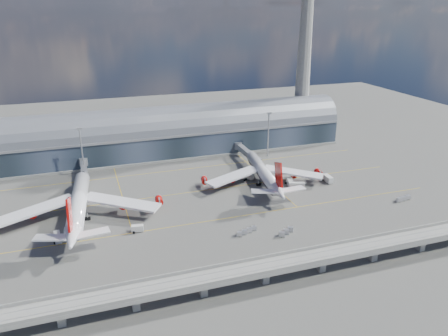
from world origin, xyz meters
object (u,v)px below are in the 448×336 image
object	(u,v)px
floodlight_mast_right	(268,133)
service_truck_3	(328,179)
floodlight_mast_left	(82,152)
service_truck_0	(58,237)
service_truck_4	(290,182)
service_truck_5	(247,176)
cargo_train_2	(403,199)
airliner_left	(78,205)
cargo_train_1	(247,231)
service_truck_2	(297,185)
control_tower	(304,56)
cargo_train_0	(286,232)
service_truck_1	(137,228)
airliner_right	(264,173)

from	to	relation	value
floodlight_mast_right	service_truck_3	size ratio (longest dim) A/B	3.77
floodlight_mast_left	floodlight_mast_right	world-z (taller)	same
service_truck_3	service_truck_0	bearing A→B (deg)	-169.12
service_truck_4	service_truck_5	xyz separation A→B (m)	(-16.50, 13.52, 0.05)
floodlight_mast_left	cargo_train_2	xyz separation A→B (m)	(132.57, -74.05, -12.69)
airliner_left	cargo_train_1	bearing A→B (deg)	-23.52
service_truck_2	floodlight_mast_left	bearing A→B (deg)	82.80
floodlight_mast_left	service_truck_4	xyz separation A→B (m)	(92.87, -41.99, -12.13)
control_tower	service_truck_0	xyz separation A→B (m)	(-146.86, -90.03, -50.22)
cargo_train_0	cargo_train_2	distance (m)	63.40
floodlight_mast_left	service_truck_4	world-z (taller)	floodlight_mast_left
floodlight_mast_left	service_truck_4	distance (m)	102.64
service_truck_0	cargo_train_2	bearing A→B (deg)	-10.93
service_truck_1	cargo_train_2	distance (m)	116.02
airliner_left	service_truck_0	size ratio (longest dim) A/B	10.53
cargo_train_0	cargo_train_2	xyz separation A→B (m)	(62.56, 10.33, 0.01)
floodlight_mast_right	service_truck_4	world-z (taller)	floodlight_mast_right
control_tower	service_truck_5	distance (m)	95.58
control_tower	floodlight_mast_left	size ratio (longest dim) A/B	4.01
service_truck_4	airliner_left	bearing A→B (deg)	-162.04
floodlight_mast_right	airliner_left	size ratio (longest dim) A/B	0.36
airliner_right	service_truck_4	size ratio (longest dim) A/B	11.31
service_truck_0	cargo_train_0	xyz separation A→B (m)	(81.87, -22.35, -0.48)
control_tower	service_truck_4	distance (m)	95.85
service_truck_1	service_truck_5	size ratio (longest dim) A/B	0.79
control_tower	service_truck_0	bearing A→B (deg)	-148.49
airliner_left	service_truck_3	world-z (taller)	airliner_left
airliner_right	service_truck_3	world-z (taller)	airliner_right
service_truck_5	cargo_train_0	size ratio (longest dim) A/B	0.79
service_truck_2	airliner_right	bearing A→B (deg)	71.57
service_truck_1	service_truck_2	xyz separation A→B (m)	(77.71, 18.61, 0.03)
service_truck_4	service_truck_0	bearing A→B (deg)	-153.79
service_truck_3	service_truck_5	bearing A→B (deg)	158.61
service_truck_3	service_truck_4	size ratio (longest dim) A/B	1.22
airliner_right	cargo_train_2	world-z (taller)	airliner_right
service_truck_1	service_truck_3	size ratio (longest dim) A/B	0.72
floodlight_mast_left	cargo_train_1	bearing A→B (deg)	-54.65
service_truck_4	cargo_train_1	xyz separation A→B (m)	(-36.79, -37.07, -0.67)
airliner_left	service_truck_1	size ratio (longest dim) A/B	14.62
airliner_right	service_truck_0	world-z (taller)	airliner_right
floodlight_mast_left	airliner_right	bearing A→B (deg)	-23.84
floodlight_mast_left	airliner_right	world-z (taller)	floodlight_mast_left
service_truck_4	cargo_train_0	distance (m)	48.16
service_truck_0	service_truck_5	xyz separation A→B (m)	(88.23, 33.56, 0.14)
control_tower	service_truck_2	world-z (taller)	control_tower
floodlight_mast_right	cargo_train_0	world-z (taller)	floodlight_mast_right
service_truck_3	cargo_train_0	bearing A→B (deg)	-133.80
control_tower	cargo_train_1	size ratio (longest dim) A/B	10.76
floodlight_mast_right	airliner_left	world-z (taller)	floodlight_mast_right
airliner_left	service_truck_3	distance (m)	116.05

